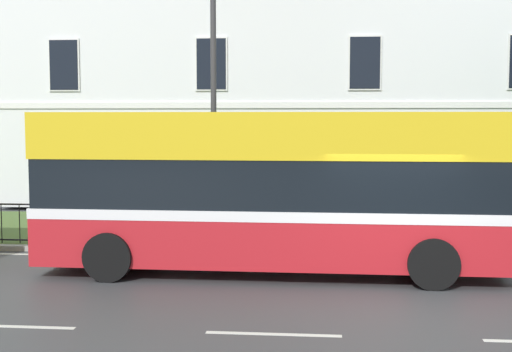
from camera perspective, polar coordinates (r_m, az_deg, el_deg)
ground_plane at (r=13.44m, az=10.97°, el=-9.02°), size 60.00×56.00×0.18m
georgian_townhouse at (r=27.95m, az=3.09°, el=10.77°), size 20.15×10.05×11.86m
iron_verge_railing at (r=16.50m, az=1.32°, el=-4.10°), size 18.67×0.04×0.97m
single_decker_bus at (r=14.35m, az=1.35°, el=-1.04°), size 9.41×2.71×3.27m
street_lamp_post at (r=17.27m, az=-3.46°, el=7.64°), size 0.36×0.24×6.84m
litter_bin at (r=17.70m, az=18.50°, el=-3.69°), size 0.45×0.45×1.03m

